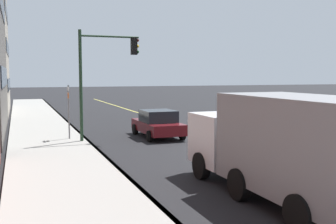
{
  "coord_description": "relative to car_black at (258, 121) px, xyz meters",
  "views": [
    {
      "loc": [
        -18.64,
        10.41,
        3.51
      ],
      "look_at": [
        -1.57,
        4.05,
        1.83
      ],
      "focal_mm": 43.45,
      "sensor_mm": 36.0,
      "label": 1
    }
  ],
  "objects": [
    {
      "name": "ground",
      "position": [
        -2.11,
        3.07,
        -0.77
      ],
      "size": [
        200.0,
        200.0,
        0.0
      ],
      "primitive_type": "plane",
      "color": "black"
    },
    {
      "name": "sidewalk_slab",
      "position": [
        -2.11,
        12.02,
        -0.69
      ],
      "size": [
        80.0,
        3.92,
        0.15
      ],
      "primitive_type": "cube",
      "color": "gray",
      "rests_on": "ground"
    },
    {
      "name": "curb_edge",
      "position": [
        -2.11,
        10.14,
        -0.69
      ],
      "size": [
        80.0,
        0.16,
        0.15
      ],
      "primitive_type": "cube",
      "color": "slate",
      "rests_on": "ground"
    },
    {
      "name": "lane_stripe_center",
      "position": [
        -2.11,
        3.07,
        -0.76
      ],
      "size": [
        80.0,
        0.16,
        0.01
      ],
      "primitive_type": "cube",
      "color": "#D8CC4C",
      "rests_on": "ground"
    },
    {
      "name": "car_black",
      "position": [
        0.0,
        0.0,
        0.0
      ],
      "size": [
        4.77,
        1.92,
        1.53
      ],
      "color": "black",
      "rests_on": "ground"
    },
    {
      "name": "car_maroon",
      "position": [
        0.66,
        6.12,
        -0.0
      ],
      "size": [
        4.29,
        2.06,
        1.52
      ],
      "color": "#591116",
      "rests_on": "ground"
    },
    {
      "name": "car_navy",
      "position": [
        -5.54,
        -0.03,
        -0.01
      ],
      "size": [
        4.13,
        2.07,
        1.55
      ],
      "color": "navy",
      "rests_on": "ground"
    },
    {
      "name": "truck_gray",
      "position": [
        -11.5,
        6.62,
        0.81
      ],
      "size": [
        7.44,
        2.52,
        2.96
      ],
      "color": "silver",
      "rests_on": "ground"
    },
    {
      "name": "traffic_light_mast",
      "position": [
        -0.08,
        9.32,
        3.12
      ],
      "size": [
        0.28,
        3.13,
        5.74
      ],
      "color": "#1E3823",
      "rests_on": "ground"
    },
    {
      "name": "street_sign_post",
      "position": [
        0.9,
        10.97,
        0.98
      ],
      "size": [
        0.6,
        0.08,
        2.97
      ],
      "color": "slate",
      "rests_on": "ground"
    }
  ]
}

